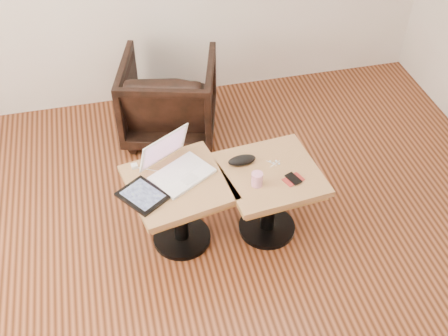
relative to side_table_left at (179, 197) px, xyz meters
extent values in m
cube|color=#3D1B0C|center=(0.12, -0.58, -0.39)|extent=(4.50, 4.50, 0.01)
cylinder|color=black|center=(0.00, 0.00, -0.37)|extent=(0.37, 0.37, 0.03)
cylinder|color=black|center=(0.00, 0.00, -0.13)|extent=(0.09, 0.09, 0.45)
cube|color=#A57F35|center=(0.00, 0.00, 0.07)|extent=(0.62, 0.62, 0.04)
cube|color=brown|center=(0.00, 0.00, 0.11)|extent=(0.67, 0.67, 0.04)
cylinder|color=black|center=(0.57, -0.04, -0.37)|extent=(0.37, 0.37, 0.03)
cylinder|color=black|center=(0.57, -0.04, -0.13)|extent=(0.09, 0.09, 0.45)
cube|color=#A57F35|center=(0.57, -0.04, 0.07)|extent=(0.58, 0.58, 0.04)
cube|color=brown|center=(0.57, -0.04, 0.11)|extent=(0.63, 0.63, 0.04)
cube|color=white|center=(0.03, 0.04, 0.14)|extent=(0.42, 0.39, 0.02)
cube|color=silver|center=(0.02, 0.07, 0.15)|extent=(0.30, 0.25, 0.00)
cube|color=silver|center=(0.07, -0.01, 0.15)|extent=(0.11, 0.10, 0.00)
cube|color=white|center=(-0.05, 0.17, 0.26)|extent=(0.33, 0.24, 0.22)
cube|color=maroon|center=(-0.05, 0.17, 0.26)|extent=(0.29, 0.21, 0.19)
cube|color=black|center=(-0.22, -0.08, 0.14)|extent=(0.32, 0.33, 0.02)
cube|color=#191E38|center=(-0.22, -0.08, 0.15)|extent=(0.26, 0.28, 0.00)
cube|color=white|center=(-0.23, 0.18, 0.14)|extent=(0.04, 0.04, 0.02)
ellipsoid|color=black|center=(0.41, 0.07, 0.16)|extent=(0.18, 0.09, 0.06)
cylinder|color=#C63070|center=(0.45, -0.13, 0.17)|extent=(0.08, 0.08, 0.09)
sphere|color=white|center=(0.60, 0.02, 0.14)|extent=(0.01, 0.01, 0.01)
sphere|color=white|center=(0.62, 0.03, 0.14)|extent=(0.01, 0.01, 0.01)
sphere|color=white|center=(0.58, 0.04, 0.14)|extent=(0.01, 0.01, 0.01)
sphere|color=white|center=(0.63, 0.01, 0.14)|extent=(0.01, 0.01, 0.01)
cylinder|color=white|center=(0.60, 0.02, 0.13)|extent=(0.08, 0.05, 0.00)
cube|color=maroon|center=(0.67, -0.14, 0.13)|extent=(0.14, 0.12, 0.01)
cube|color=black|center=(0.67, -0.14, 0.14)|extent=(0.09, 0.12, 0.01)
imported|color=black|center=(0.12, 1.14, -0.07)|extent=(0.85, 0.87, 0.65)
camera|label=1|loc=(-0.29, -2.40, 2.43)|focal=45.00mm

